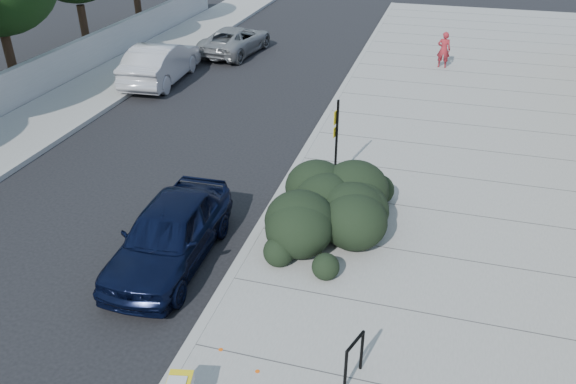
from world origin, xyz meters
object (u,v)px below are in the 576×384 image
(sedan_navy, at_px, (170,234))
(wagon_silver, at_px, (161,62))
(pedestrian, at_px, (444,50))
(bike_rack, at_px, (354,356))
(sign_post, at_px, (336,135))
(suv_silver, at_px, (236,40))

(sedan_navy, bearing_deg, wagon_silver, 116.22)
(wagon_silver, height_order, pedestrian, pedestrian)
(pedestrian, bearing_deg, sedan_navy, 75.42)
(bike_rack, height_order, sedan_navy, sedan_navy)
(sign_post, xyz_separation_m, wagon_silver, (-8.74, 6.72, -0.67))
(bike_rack, relative_size, sign_post, 0.38)
(bike_rack, relative_size, suv_silver, 0.19)
(wagon_silver, relative_size, pedestrian, 3.16)
(sign_post, height_order, wagon_silver, sign_post)
(sedan_navy, xyz_separation_m, pedestrian, (5.22, 16.05, 0.20))
(sedan_navy, relative_size, pedestrian, 2.76)
(sedan_navy, bearing_deg, sign_post, 57.39)
(pedestrian, bearing_deg, bike_rack, 91.33)
(sign_post, height_order, pedestrian, sign_post)
(wagon_silver, height_order, suv_silver, wagon_silver)
(sign_post, bearing_deg, suv_silver, 135.01)
(bike_rack, xyz_separation_m, wagon_silver, (-10.51, 13.73, 0.13))
(sedan_navy, distance_m, pedestrian, 16.88)
(suv_silver, bearing_deg, bike_rack, 122.15)
(sedan_navy, height_order, pedestrian, pedestrian)
(bike_rack, relative_size, wagon_silver, 0.18)
(sedan_navy, xyz_separation_m, wagon_silver, (-5.97, 11.33, 0.08))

